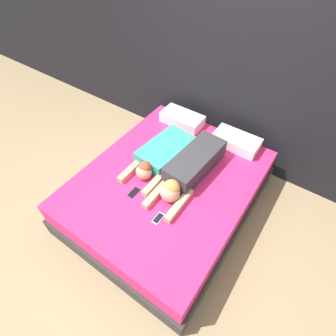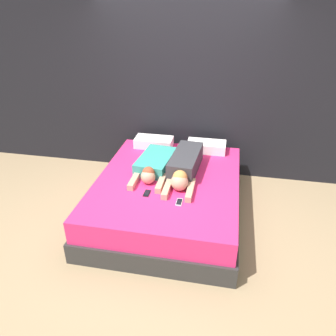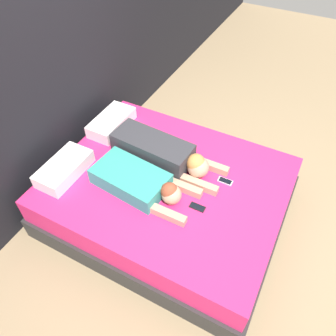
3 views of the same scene
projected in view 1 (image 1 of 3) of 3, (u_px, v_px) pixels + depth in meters
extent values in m
plane|color=#9E8460|center=(168.00, 204.00, 3.26)|extent=(12.00, 12.00, 0.00)
cube|color=black|center=(230.00, 65.00, 2.98)|extent=(12.00, 0.06, 2.60)
cube|color=#2D2D2D|center=(168.00, 198.00, 3.17)|extent=(1.78, 2.18, 0.25)
cube|color=#E5286B|center=(168.00, 185.00, 2.97)|extent=(1.72, 2.12, 0.28)
cube|color=white|center=(182.00, 119.00, 3.46)|extent=(0.55, 0.28, 0.14)
cube|color=white|center=(236.00, 141.00, 3.16)|extent=(0.55, 0.28, 0.14)
cube|color=teal|center=(166.00, 150.00, 3.04)|extent=(0.45, 0.71, 0.16)
sphere|color=tan|center=(144.00, 172.00, 2.81)|extent=(0.18, 0.18, 0.18)
sphere|color=#99472D|center=(145.00, 168.00, 2.79)|extent=(0.15, 0.15, 0.15)
cube|color=tan|center=(131.00, 170.00, 2.89)|extent=(0.07, 0.37, 0.07)
cube|color=tan|center=(155.00, 184.00, 2.77)|extent=(0.07, 0.37, 0.07)
cube|color=#333338|center=(195.00, 162.00, 2.86)|extent=(0.37, 0.80, 0.24)
sphere|color=tan|center=(170.00, 192.00, 2.60)|extent=(0.20, 0.20, 0.20)
sphere|color=#D18C47|center=(172.00, 188.00, 2.58)|extent=(0.17, 0.17, 0.17)
cube|color=tan|center=(157.00, 193.00, 2.68)|extent=(0.07, 0.43, 0.07)
cube|color=tan|center=(179.00, 205.00, 2.58)|extent=(0.07, 0.43, 0.07)
cube|color=black|center=(134.00, 192.00, 2.72)|extent=(0.06, 0.14, 0.01)
cube|color=black|center=(134.00, 192.00, 2.72)|extent=(0.05, 0.12, 0.00)
cube|color=silver|center=(158.00, 218.00, 2.52)|extent=(0.06, 0.14, 0.01)
cube|color=black|center=(158.00, 218.00, 2.51)|extent=(0.05, 0.12, 0.00)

